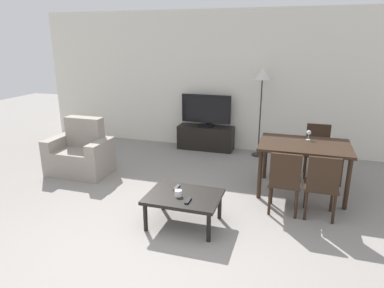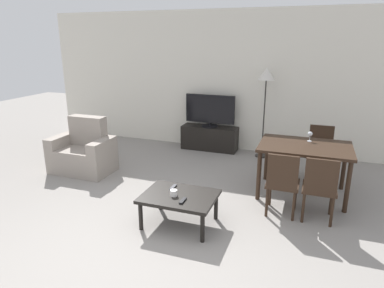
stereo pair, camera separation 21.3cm
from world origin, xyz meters
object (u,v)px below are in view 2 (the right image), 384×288
(tv, at_px, (210,111))
(dining_chair_far, at_px, (320,150))
(coffee_table, at_px, (179,198))
(dining_chair_near_right, at_px, (320,186))
(tv_stand, at_px, (210,138))
(floor_lamp, at_px, (266,80))
(dining_table, at_px, (305,151))
(armchair, at_px, (83,153))
(wine_glass_left, at_px, (310,135))
(cup_white_near, at_px, (174,193))
(remote_secondary, at_px, (183,201))
(dining_chair_near, at_px, (282,181))
(remote_primary, at_px, (173,187))

(tv, relative_size, dining_chair_far, 1.18)
(coffee_table, height_order, dining_chair_near_right, dining_chair_near_right)
(tv_stand, bearing_deg, floor_lamp, -4.56)
(dining_table, relative_size, floor_lamp, 0.74)
(armchair, xyz_separation_m, wine_glass_left, (3.55, 0.51, 0.52))
(tv_stand, distance_m, wine_glass_left, 2.42)
(armchair, distance_m, floor_lamp, 3.43)
(cup_white_near, bearing_deg, tv_stand, 98.92)
(armchair, relative_size, remote_secondary, 6.64)
(dining_chair_near, bearing_deg, remote_secondary, -142.67)
(dining_chair_near_right, bearing_deg, tv, 131.96)
(floor_lamp, relative_size, cup_white_near, 19.79)
(dining_chair_far, distance_m, cup_white_near, 2.70)
(remote_secondary, height_order, wine_glass_left, wine_glass_left)
(coffee_table, xyz_separation_m, dining_chair_far, (1.56, 2.12, 0.13))
(tv, bearing_deg, dining_chair_near_right, -48.04)
(dining_table, xyz_separation_m, dining_chair_far, (0.22, 0.75, -0.18))
(dining_chair_far, height_order, floor_lamp, floor_lamp)
(coffee_table, distance_m, remote_secondary, 0.19)
(tv_stand, bearing_deg, armchair, -131.42)
(cup_white_near, relative_size, wine_glass_left, 0.58)
(remote_secondary, bearing_deg, remote_primary, 128.89)
(remote_secondary, distance_m, wine_glass_left, 2.20)
(tv_stand, xyz_separation_m, remote_secondary, (0.62, -3.09, 0.16))
(dining_chair_far, bearing_deg, wine_glass_left, -107.89)
(wine_glass_left, bearing_deg, cup_white_near, -131.30)
(floor_lamp, bearing_deg, dining_chair_near_right, -65.63)
(dining_chair_near, xyz_separation_m, dining_chair_far, (0.44, 1.49, 0.00))
(dining_table, xyz_separation_m, remote_primary, (-1.48, -1.22, -0.25))
(tv_stand, height_order, tv, tv)
(dining_table, bearing_deg, dining_chair_near, -106.27)
(dining_chair_near_right, distance_m, remote_primary, 1.77)
(remote_secondary, bearing_deg, floor_lamp, 81.59)
(dining_chair_near, bearing_deg, dining_table, 73.73)
(coffee_table, bearing_deg, dining_chair_near_right, 22.10)
(tv_stand, distance_m, dining_chair_near_right, 3.12)
(cup_white_near, height_order, wine_glass_left, wine_glass_left)
(dining_chair_near_right, height_order, floor_lamp, floor_lamp)
(coffee_table, relative_size, cup_white_near, 10.26)
(tv_stand, xyz_separation_m, dining_chair_near_right, (2.08, -2.32, 0.23))
(dining_chair_near_right, bearing_deg, dining_chair_far, 90.00)
(tv_stand, height_order, wine_glass_left, wine_glass_left)
(floor_lamp, xyz_separation_m, remote_primary, (-0.69, -2.70, -1.04))
(dining_chair_near_right, xyz_separation_m, remote_secondary, (-1.46, -0.78, -0.07))
(tv_stand, xyz_separation_m, wine_glass_left, (1.91, -1.36, 0.60))
(armchair, distance_m, cup_white_near, 2.40)
(armchair, relative_size, coffee_table, 1.15)
(coffee_table, height_order, dining_chair_near, dining_chair_near)
(armchair, relative_size, remote_primary, 6.64)
(tv, distance_m, wine_glass_left, 2.34)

